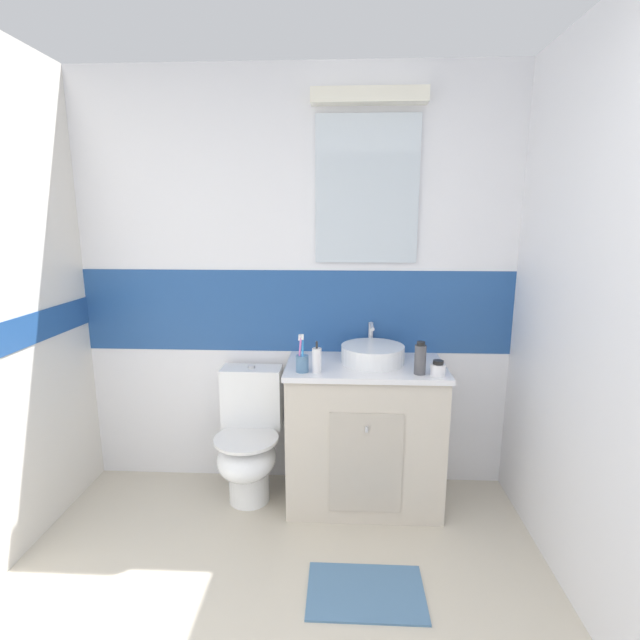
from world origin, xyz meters
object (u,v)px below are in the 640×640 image
Objects in this scene: mouthwash_bottle at (420,359)px; sink_basin at (373,353)px; toothbrush_cup at (302,362)px; hair_gel_jar at (438,369)px; toilet at (249,440)px; soap_dispenser at (317,360)px.

sink_basin is at bearing 140.68° from mouthwash_bottle.
hair_gel_jar is (0.71, -0.02, -0.02)m from toothbrush_cup.
toothbrush_cup is at bearing 179.56° from mouthwash_bottle.
hair_gel_jar is at bearing -1.59° from toothbrush_cup.
toilet is 1.12m from mouthwash_bottle.
sink_basin is 0.43m from toothbrush_cup.
toothbrush_cup reaches higher than mouthwash_bottle.
toilet is at bearing 157.71° from soap_dispenser.
toilet is 0.71m from soap_dispenser.
sink_basin reaches higher than hair_gel_jar.
sink_basin is 2.31× the size of soap_dispenser.
sink_basin is at bearing 1.99° from toilet.
toothbrush_cup is (0.33, -0.16, 0.54)m from toilet.
toothbrush_cup is 2.64× the size of hair_gel_jar.
soap_dispenser is at bearing -147.69° from sink_basin.
mouthwash_bottle is (0.54, 0.00, 0.01)m from soap_dispenser.
toilet is 0.66m from toothbrush_cup.
mouthwash_bottle is (0.62, -0.00, 0.03)m from toothbrush_cup.
soap_dispenser reaches higher than toilet.
sink_basin is 1.90× the size of toothbrush_cup.
sink_basin is 0.36m from soap_dispenser.
mouthwash_bottle is 0.10m from hair_gel_jar.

